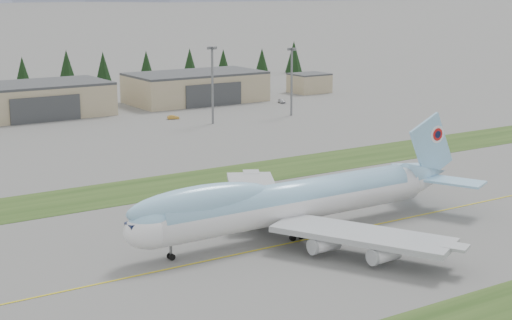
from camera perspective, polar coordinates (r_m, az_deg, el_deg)
ground at (r=141.28m, az=8.88°, el=-4.64°), size 7000.00×7000.00×0.00m
grass_strip_far at (r=176.06m, az=-0.88°, el=-1.05°), size 400.00×18.00×0.08m
taxiway_line_main at (r=141.28m, az=8.88°, el=-4.64°), size 400.00×0.40×0.02m
boeing_747_freighter at (r=132.23m, az=2.55°, el=-2.99°), size 68.45×59.75×18.22m
hangar_center at (r=263.69m, az=-15.95°, el=4.23°), size 48.00×26.60×10.80m
hangar_right at (r=286.72m, az=-4.40°, el=5.31°), size 48.00×26.60×10.80m
control_shed at (r=312.17m, az=3.90°, el=5.62°), size 14.00×12.00×7.60m
floodlight_masts at (r=216.80m, az=-16.93°, el=5.37°), size 158.79×5.44×24.45m
service_vehicle_b at (r=250.33m, az=-6.04°, el=2.97°), size 4.09×2.56×1.27m
service_vehicle_c at (r=283.50m, az=1.89°, el=4.16°), size 2.99×4.86×1.31m
conifer_belt at (r=327.36m, az=-16.24°, el=6.07°), size 271.27×14.89×16.75m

